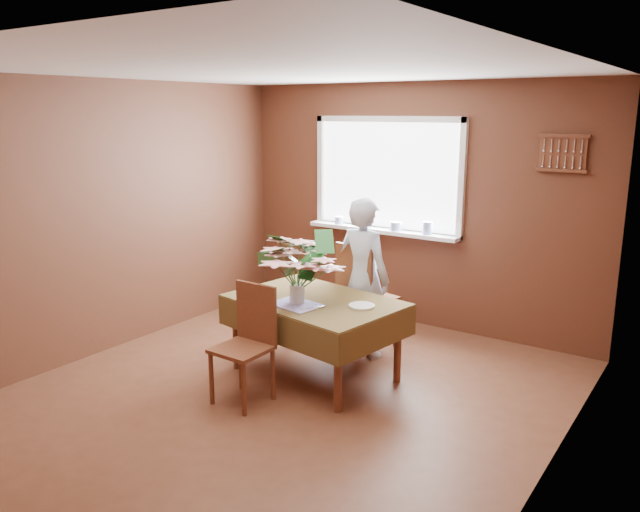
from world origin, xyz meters
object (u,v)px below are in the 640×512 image
Objects in this scene: flower_bouquet at (297,261)px; seated_woman at (364,278)px; chair_far at (362,293)px; chair_near at (248,338)px; dining_table at (315,308)px.

seated_woman is at bearing 79.23° from flower_bouquet.
chair_far is 1.40m from chair_near.
chair_far is 0.22m from seated_woman.
dining_table is 1.48× the size of chair_far.
seated_woman is at bearing 90.00° from dining_table.
seated_woman reaches higher than dining_table.
seated_woman is (0.07, -0.10, 0.18)m from chair_far.
dining_table is 1.67× the size of chair_near.
chair_near reaches higher than dining_table.
chair_near is (-0.17, -0.65, -0.10)m from dining_table.
chair_far is 0.70× the size of seated_woman.
chair_near is (-0.20, -1.38, -0.05)m from chair_far.
chair_near is at bearing 93.46° from chair_far.
dining_table is 0.66m from seated_woman.
dining_table is 0.47m from flower_bouquet.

